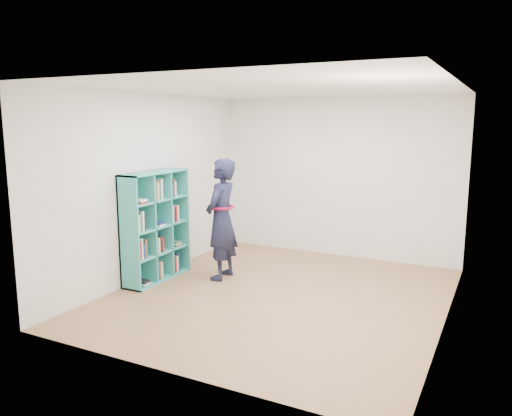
% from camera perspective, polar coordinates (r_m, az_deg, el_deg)
% --- Properties ---
extents(floor, '(4.50, 4.50, 0.00)m').
position_cam_1_polar(floor, '(6.49, 2.63, -9.99)').
color(floor, '#916342').
rests_on(floor, ground).
extents(ceiling, '(4.50, 4.50, 0.00)m').
position_cam_1_polar(ceiling, '(6.12, 2.83, 13.56)').
color(ceiling, white).
rests_on(ceiling, wall_back).
extents(wall_left, '(0.02, 4.50, 2.60)m').
position_cam_1_polar(wall_left, '(7.22, -11.91, 2.47)').
color(wall_left, silver).
rests_on(wall_left, floor).
extents(wall_right, '(0.02, 4.50, 2.60)m').
position_cam_1_polar(wall_right, '(5.66, 21.50, -0.02)').
color(wall_right, silver).
rests_on(wall_right, floor).
extents(wall_back, '(4.00, 0.02, 2.60)m').
position_cam_1_polar(wall_back, '(8.26, 9.18, 3.47)').
color(wall_back, silver).
rests_on(wall_back, floor).
extents(wall_front, '(4.00, 0.02, 2.60)m').
position_cam_1_polar(wall_front, '(4.26, -9.85, -2.56)').
color(wall_front, silver).
rests_on(wall_front, floor).
extents(bookshelf, '(0.33, 1.15, 1.53)m').
position_cam_1_polar(bookshelf, '(7.11, -11.54, -2.19)').
color(bookshelf, teal).
rests_on(bookshelf, floor).
extents(person, '(0.46, 0.66, 1.70)m').
position_cam_1_polar(person, '(6.99, -3.97, -1.28)').
color(person, black).
rests_on(person, floor).
extents(smartphone, '(0.05, 0.10, 0.13)m').
position_cam_1_polar(smartphone, '(7.10, -4.73, -0.21)').
color(smartphone, silver).
rests_on(smartphone, person).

